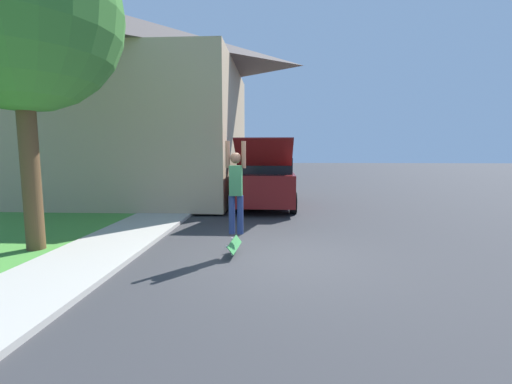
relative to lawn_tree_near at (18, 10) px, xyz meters
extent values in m
plane|color=#333335|center=(4.95, -0.12, -4.86)|extent=(120.00, 120.00, 0.00)
cube|color=#478E38|center=(-3.05, 5.88, -4.82)|extent=(10.00, 80.00, 0.08)
cube|color=#ADA89E|center=(1.35, 5.88, -4.81)|extent=(1.80, 80.00, 0.10)
cube|color=tan|center=(-2.16, 8.05, -1.98)|extent=(10.98, 7.69, 5.60)
pyramid|color=#5B514C|center=(-2.16, 8.05, 2.02)|extent=(11.78, 8.49, 2.41)
cylinder|color=brown|center=(0.00, 0.00, -2.92)|extent=(0.36, 0.36, 3.72)
sphere|color=#38752D|center=(0.00, 0.00, 0.02)|extent=(3.95, 3.95, 3.95)
cube|color=maroon|center=(4.66, 6.51, -4.04)|extent=(2.04, 5.02, 1.07)
cube|color=black|center=(4.66, 6.64, -3.22)|extent=(1.87, 3.91, 0.56)
cylinder|color=black|center=(3.68, 8.07, -4.49)|extent=(0.24, 0.74, 0.74)
cylinder|color=black|center=(5.64, 8.07, -4.49)|extent=(0.24, 0.74, 0.74)
cylinder|color=black|center=(3.68, 4.96, -4.49)|extent=(0.24, 0.74, 0.74)
cylinder|color=black|center=(5.64, 4.96, -4.49)|extent=(0.24, 0.74, 0.74)
cube|color=maroon|center=(4.66, 3.95, -2.76)|extent=(1.79, 1.22, 0.87)
cube|color=black|center=(3.68, 21.11, -4.28)|extent=(1.84, 4.25, 0.74)
cube|color=black|center=(3.68, 21.00, -3.68)|extent=(1.62, 2.21, 0.45)
cylinder|color=black|center=(2.79, 22.38, -4.53)|extent=(0.20, 0.67, 0.67)
cylinder|color=black|center=(4.57, 22.38, -4.53)|extent=(0.20, 0.67, 0.67)
cylinder|color=black|center=(2.79, 19.84, -4.53)|extent=(0.20, 0.67, 0.67)
cylinder|color=black|center=(4.57, 19.84, -4.53)|extent=(0.20, 0.67, 0.67)
cylinder|color=navy|center=(4.15, 0.05, -4.01)|extent=(0.13, 0.13, 0.79)
cylinder|color=navy|center=(4.32, 0.05, -4.01)|extent=(0.13, 0.13, 0.79)
cube|color=#337042|center=(4.24, 0.05, -3.32)|extent=(0.25, 0.20, 0.60)
sphere|color=brown|center=(4.24, 0.05, -2.87)|extent=(0.22, 0.22, 0.22)
cylinder|color=brown|center=(4.08, 0.05, -2.80)|extent=(0.09, 0.09, 0.54)
cylinder|color=brown|center=(4.40, 0.05, -2.80)|extent=(0.09, 0.09, 0.54)
cube|color=#337F3D|center=(4.21, 0.03, -4.63)|extent=(0.22, 0.75, 0.23)
cylinder|color=silver|center=(4.13, 0.28, -4.58)|extent=(0.03, 0.06, 0.06)
cylinder|color=silver|center=(4.24, 0.28, -4.72)|extent=(0.03, 0.06, 0.06)
cylinder|color=silver|center=(4.08, -0.19, -4.62)|extent=(0.03, 0.06, 0.06)
cylinder|color=silver|center=(4.18, -0.19, -4.76)|extent=(0.03, 0.06, 0.06)
camera|label=1|loc=(5.04, -6.74, -2.75)|focal=24.00mm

